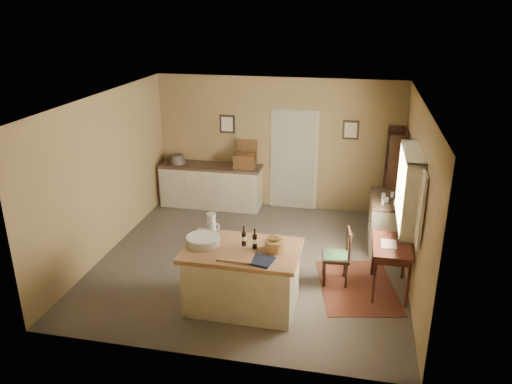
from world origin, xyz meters
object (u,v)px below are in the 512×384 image
Objects in this scene: sideboard at (212,184)px; writing_desk at (392,250)px; desk_chair at (335,257)px; work_island at (242,276)px; right_cabinet at (387,222)px; shelving_unit at (396,180)px.

writing_desk is at bearing -37.15° from sideboard.
work_island is at bearing -150.11° from desk_chair.
writing_desk is at bearing -89.99° from right_cabinet.
sideboard is 2.44× the size of desk_chair.
work_island is 0.75× the size of sideboard.
shelving_unit is (0.15, 0.87, 0.49)m from right_cabinet.
sideboard is at bearing 175.19° from shelving_unit.
shelving_unit is at bearing 56.14° from work_island.
sideboard is at bearing 142.85° from writing_desk.
writing_desk is 1.02× the size of desk_chair.
shelving_unit reaches higher than writing_desk.
desk_chair is at bearing -112.56° from shelving_unit.
right_cabinet is (3.54, -1.18, -0.02)m from sideboard.
right_cabinet is (2.05, 2.35, -0.02)m from work_island.
shelving_unit is at bearing 86.38° from writing_desk.
sideboard is 3.73m from right_cabinet.
work_island is 2.23m from writing_desk.
work_island is 3.83m from sideboard.
writing_desk is 1.52m from right_cabinet.
right_cabinet is at bearing 54.23° from desk_chair.
work_island is 0.84× the size of shelving_unit.
work_island is 1.55m from desk_chair.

